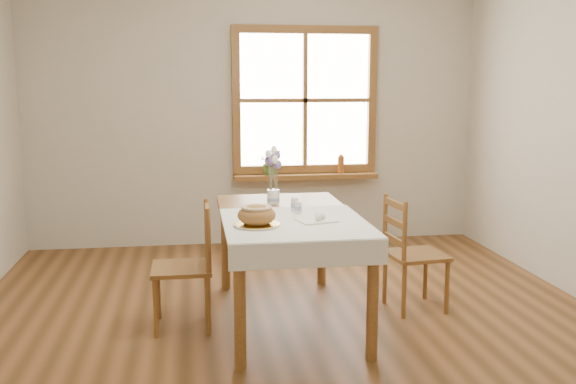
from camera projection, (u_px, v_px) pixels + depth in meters
name	position (u px, v px, depth m)	size (l,w,h in m)	color
ground	(295.00, 335.00, 4.19)	(5.00, 5.00, 0.00)	brown
room_walls	(295.00, 70.00, 3.90)	(4.60, 5.10, 2.65)	beige
window	(305.00, 100.00, 6.42)	(1.46, 0.08, 1.46)	olive
window_sill	(306.00, 176.00, 6.49)	(1.46, 0.20, 0.05)	olive
dining_table	(288.00, 226.00, 4.37)	(0.90, 1.60, 0.75)	olive
table_linen	(295.00, 223.00, 4.06)	(0.91, 0.99, 0.01)	white
chair_left	(181.00, 266.00, 4.27)	(0.39, 0.41, 0.84)	olive
chair_right	(416.00, 253.00, 4.62)	(0.39, 0.41, 0.83)	olive
bread_plate	(257.00, 225.00, 3.94)	(0.28, 0.28, 0.01)	silver
bread_loaf	(257.00, 213.00, 3.93)	(0.24, 0.24, 0.13)	#A8703B
egg_napkin	(316.00, 220.00, 4.08)	(0.23, 0.20, 0.01)	white
eggs	(316.00, 216.00, 4.08)	(0.18, 0.16, 0.04)	white
salt_shaker	(298.00, 207.00, 4.31)	(0.05, 0.05, 0.09)	silver
pepper_shaker	(295.00, 204.00, 4.37)	(0.06, 0.06, 0.11)	silver
flower_vase	(273.00, 198.00, 4.67)	(0.09, 0.09, 0.10)	silver
lavender_bouquet	(273.00, 170.00, 4.64)	(0.16, 0.16, 0.30)	#6B5699
potted_plant	(271.00, 165.00, 6.41)	(0.23, 0.25, 0.20)	#3D6E2C
amber_bottle	(341.00, 164.00, 6.52)	(0.07, 0.07, 0.19)	#9E511D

